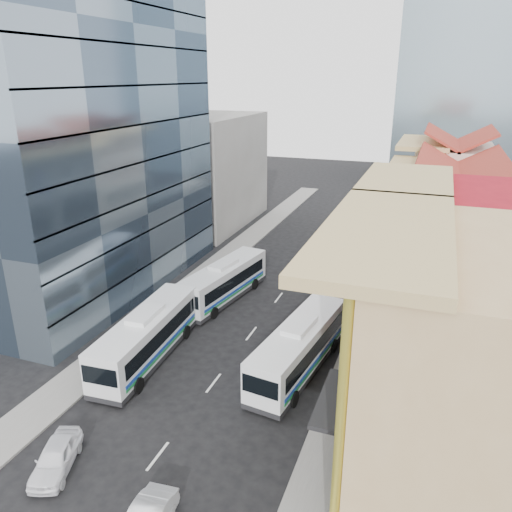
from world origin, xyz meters
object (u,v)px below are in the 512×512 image
at_px(shophouse_tan, 458,368).
at_px(office_tower, 80,122).
at_px(bus_left_near, 147,335).
at_px(bus_left_far, 224,281).
at_px(sedan_left, 56,457).
at_px(bus_right, 299,347).

relative_size(shophouse_tan, office_tower, 0.47).
bearing_deg(bus_left_near, shophouse_tan, -15.14).
distance_m(shophouse_tan, office_tower, 35.19).
xyz_separation_m(shophouse_tan, bus_left_near, (-19.50, 4.14, -4.16)).
bearing_deg(office_tower, bus_left_near, -40.60).
distance_m(office_tower, bus_left_far, 18.28).
bearing_deg(sedan_left, bus_left_near, 76.28).
xyz_separation_m(shophouse_tan, bus_right, (-9.23, 6.29, -4.19)).
relative_size(shophouse_tan, bus_right, 1.24).
xyz_separation_m(shophouse_tan, sedan_left, (-18.33, -6.49, -5.29)).
bearing_deg(bus_right, bus_left_far, 144.26).
relative_size(bus_left_near, sedan_left, 2.77).
bearing_deg(bus_left_near, sedan_left, -86.86).
relative_size(office_tower, bus_right, 2.66).
bearing_deg(bus_left_far, bus_right, -34.67).
xyz_separation_m(bus_left_near, bus_left_far, (1.05, 10.93, -0.08)).
bearing_deg(bus_left_near, bus_left_far, 81.34).
bearing_deg(shophouse_tan, bus_left_far, 140.75).
bearing_deg(bus_left_near, office_tower, 136.26).
bearing_deg(shophouse_tan, office_tower, 155.70).
bearing_deg(bus_left_far, sedan_left, -80.74).
xyz_separation_m(office_tower, bus_left_far, (12.55, 1.07, -13.24)).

